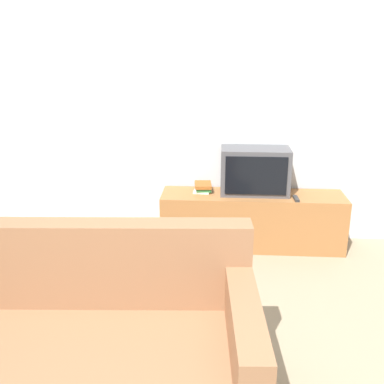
% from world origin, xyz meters
% --- Properties ---
extents(wall_back, '(9.00, 0.06, 2.60)m').
position_xyz_m(wall_back, '(0.00, 3.03, 1.30)').
color(wall_back, silver).
rests_on(wall_back, ground_plane).
extents(tv_stand, '(1.70, 0.43, 0.52)m').
position_xyz_m(tv_stand, '(0.37, 2.77, 0.26)').
color(tv_stand, '#9E6638').
rests_on(tv_stand, ground_plane).
extents(television, '(0.63, 0.34, 0.43)m').
position_xyz_m(television, '(0.38, 2.81, 0.73)').
color(television, '#4C4C51').
rests_on(television, tv_stand).
extents(couch, '(2.00, 1.04, 0.95)m').
position_xyz_m(couch, '(-0.71, 0.60, 0.31)').
color(couch, '#8C6042').
rests_on(couch, ground_plane).
extents(book_stack, '(0.18, 0.22, 0.08)m').
position_xyz_m(book_stack, '(-0.10, 2.83, 0.56)').
color(book_stack, silver).
rests_on(book_stack, tv_stand).
extents(remote_on_stand, '(0.05, 0.14, 0.02)m').
position_xyz_m(remote_on_stand, '(0.74, 2.64, 0.53)').
color(remote_on_stand, '#2D2D2D').
rests_on(remote_on_stand, tv_stand).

